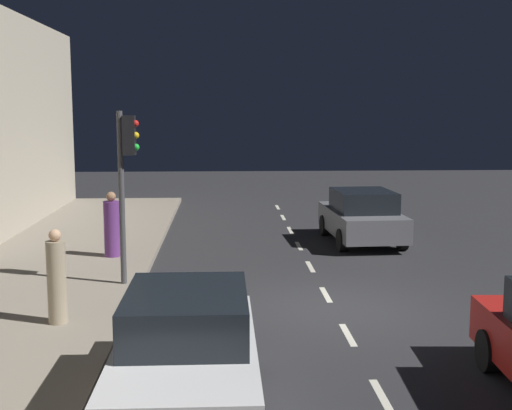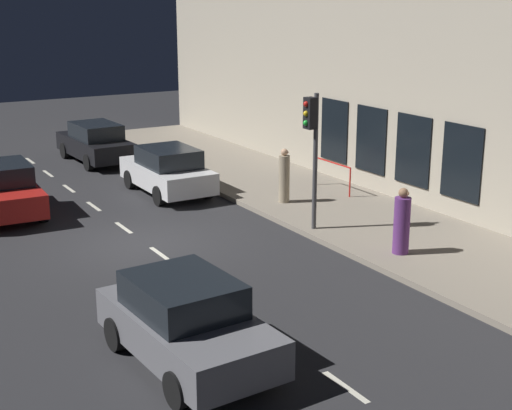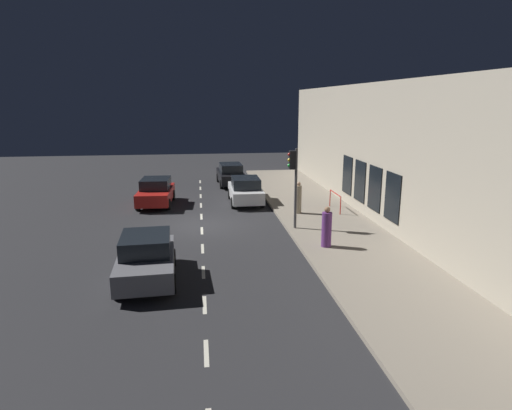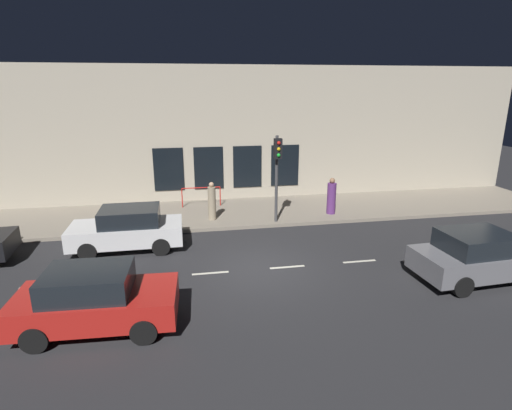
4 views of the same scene
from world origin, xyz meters
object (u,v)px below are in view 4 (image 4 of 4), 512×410
Objects in this scene: parked_car_2 at (95,299)px; parked_car_3 at (478,256)px; pedestrian_1 at (212,202)px; traffic_light at (277,162)px; parked_car_1 at (128,229)px; pedestrian_0 at (331,197)px.

parked_car_2 is 1.00× the size of parked_car_3.
parked_car_3 is 2.36× the size of pedestrian_1.
pedestrian_1 is at bearing 71.87° from traffic_light.
parked_car_2 and parked_car_3 have the same top height.
traffic_light is 6.58m from parked_car_1.
pedestrian_0 reaches higher than parked_car_2.
parked_car_1 is 4.15m from pedestrian_1.
traffic_light is 0.92× the size of parked_car_1.
parked_car_2 is 8.53m from pedestrian_1.
pedestrian_0 is 0.99× the size of pedestrian_1.
pedestrian_1 is (2.48, -3.33, 0.15)m from parked_car_1.
pedestrian_1 is (7.77, -3.52, 0.15)m from parked_car_2.
parked_car_2 is at bearing 178.06° from parked_car_1.
parked_car_1 and parked_car_3 have the same top height.
pedestrian_1 reaches higher than parked_car_3.
parked_car_1 is 5.29m from parked_car_2.
pedestrian_1 reaches higher than parked_car_2.
traffic_light is at bearing 30.13° from pedestrian_1.
parked_car_1 is 11.99m from parked_car_3.
parked_car_3 is 2.38× the size of pedestrian_0.
traffic_light is 3.47m from pedestrian_0.
pedestrian_0 is 5.53m from pedestrian_1.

